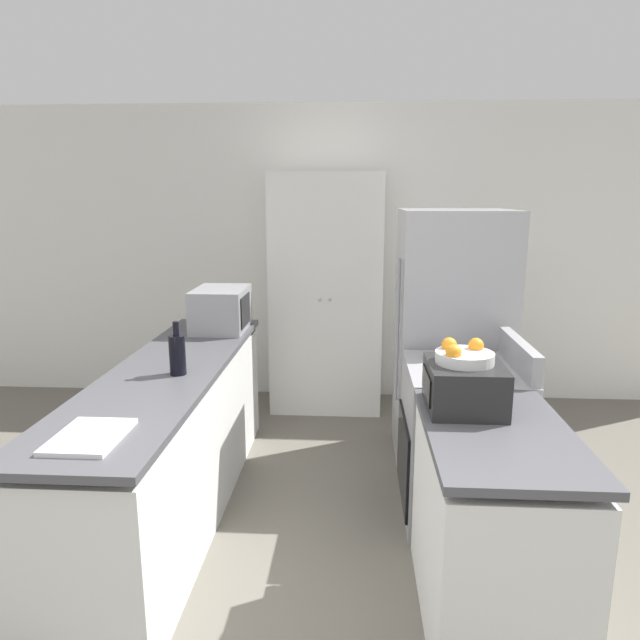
# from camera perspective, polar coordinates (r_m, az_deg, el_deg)

# --- Properties ---
(wall_back) EXTENTS (7.00, 0.06, 2.60)m
(wall_back) POSITION_cam_1_polar(r_m,az_deg,el_deg) (5.15, 1.10, 6.51)
(wall_back) COLOR white
(wall_back) RESTS_ON ground_plane
(counter_left) EXTENTS (0.60, 2.51, 0.89)m
(counter_left) POSITION_cam_1_polar(r_m,az_deg,el_deg) (3.47, -14.56, -11.84)
(counter_left) COLOR silver
(counter_left) RESTS_ON ground_plane
(counter_right) EXTENTS (0.60, 0.98, 0.89)m
(counter_right) POSITION_cam_1_polar(r_m,az_deg,el_deg) (2.71, 16.85, -19.42)
(counter_right) COLOR silver
(counter_right) RESTS_ON ground_plane
(pantry_cabinet) EXTENTS (0.93, 0.58, 2.01)m
(pantry_cabinet) POSITION_cam_1_polar(r_m,az_deg,el_deg) (4.87, 0.66, 2.66)
(pantry_cabinet) COLOR white
(pantry_cabinet) RESTS_ON ground_plane
(stove) EXTENTS (0.66, 0.72, 1.05)m
(stove) POSITION_cam_1_polar(r_m,az_deg,el_deg) (3.45, 13.94, -11.55)
(stove) COLOR #9E9EA3
(stove) RESTS_ON ground_plane
(refrigerator) EXTENTS (0.76, 0.72, 1.74)m
(refrigerator) POSITION_cam_1_polar(r_m,az_deg,el_deg) (4.03, 12.97, -1.71)
(refrigerator) COLOR #A3A3A8
(refrigerator) RESTS_ON ground_plane
(microwave) EXTENTS (0.37, 0.49, 0.30)m
(microwave) POSITION_cam_1_polar(r_m,az_deg,el_deg) (4.12, -9.86, 1.08)
(microwave) COLOR #939399
(microwave) RESTS_ON counter_left
(wine_bottle) EXTENTS (0.09, 0.09, 0.29)m
(wine_bottle) POSITION_cam_1_polar(r_m,az_deg,el_deg) (3.14, -14.08, -3.29)
(wine_bottle) COLOR black
(wine_bottle) RESTS_ON counter_left
(toaster_oven) EXTENTS (0.34, 0.38, 0.21)m
(toaster_oven) POSITION_cam_1_polar(r_m,az_deg,el_deg) (2.66, 14.20, -6.41)
(toaster_oven) COLOR black
(toaster_oven) RESTS_ON counter_right
(fruit_bowl) EXTENTS (0.26, 0.26, 0.10)m
(fruit_bowl) POSITION_cam_1_polar(r_m,az_deg,el_deg) (2.63, 14.15, -3.43)
(fruit_bowl) COLOR silver
(fruit_bowl) RESTS_ON toaster_oven
(cutting_board) EXTENTS (0.26, 0.35, 0.02)m
(cutting_board) POSITION_cam_1_polar(r_m,az_deg,el_deg) (2.48, -22.06, -10.75)
(cutting_board) COLOR silver
(cutting_board) RESTS_ON counter_left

